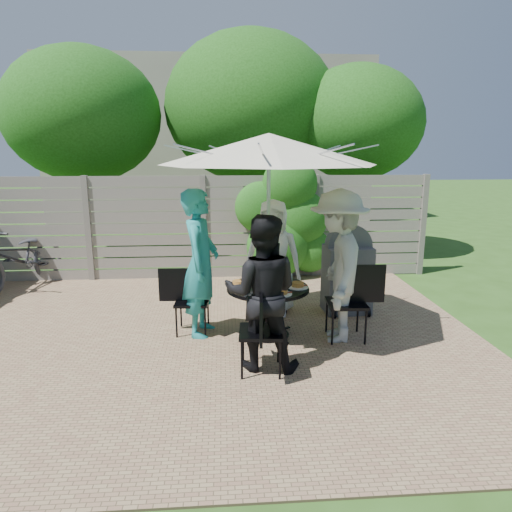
{
  "coord_description": "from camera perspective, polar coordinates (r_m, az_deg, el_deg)",
  "views": [
    {
      "loc": [
        0.33,
        -5.03,
        2.27
      ],
      "look_at": [
        0.74,
        0.47,
        0.99
      ],
      "focal_mm": 32.0,
      "sensor_mm": 36.0,
      "label": 1
    }
  ],
  "objects": [
    {
      "name": "chair_left",
      "position": [
        5.84,
        -8.07,
        -7.21
      ],
      "size": [
        0.63,
        0.44,
        0.85
      ],
      "rotation": [
        0.0,
        0.0,
        6.21
      ],
      "color": "black",
      "rests_on": "ground"
    },
    {
      "name": "chair_right",
      "position": [
        5.7,
        11.3,
        -7.54
      ],
      "size": [
        0.69,
        0.48,
        0.95
      ],
      "rotation": [
        0.0,
        0.0,
        3.09
      ],
      "color": "black",
      "rests_on": "ground"
    },
    {
      "name": "bbq_grill",
      "position": [
        6.55,
        11.32,
        -2.07
      ],
      "size": [
        0.64,
        0.51,
        1.28
      ],
      "rotation": [
        0.0,
        0.0,
        0.04
      ],
      "color": "#505055",
      "rests_on": "ground"
    },
    {
      "name": "backyard_envelope",
      "position": [
        15.33,
        -5.33,
        14.31
      ],
      "size": [
        60.0,
        60.0,
        5.0
      ],
      "color": "#2E5119",
      "rests_on": "ground"
    },
    {
      "name": "bicycle",
      "position": [
        8.52,
        -27.48,
        -0.15
      ],
      "size": [
        1.35,
        2.15,
        1.07
      ],
      "primitive_type": "imported",
      "rotation": [
        0.0,
        0.0,
        -0.34
      ],
      "color": "#333338",
      "rests_on": "ground"
    },
    {
      "name": "chair_back",
      "position": [
        6.59,
        2.13,
        -4.39
      ],
      "size": [
        0.53,
        0.72,
        0.96
      ],
      "rotation": [
        0.0,
        0.0,
        4.54
      ],
      "color": "black",
      "rests_on": "ground"
    },
    {
      "name": "person_right",
      "position": [
        5.5,
        10.19,
        -1.32
      ],
      "size": [
        0.88,
        1.29,
        1.84
      ],
      "primitive_type": "imported",
      "rotation": [
        0.0,
        0.0,
        4.54
      ],
      "color": "#B2B2AD",
      "rests_on": "ground"
    },
    {
      "name": "person_front",
      "position": [
        4.72,
        0.75,
        -4.7
      ],
      "size": [
        0.9,
        0.76,
        1.65
      ],
      "primitive_type": "imported",
      "rotation": [
        0.0,
        0.0,
        2.97
      ],
      "color": "black",
      "rests_on": "ground"
    },
    {
      "name": "person_left",
      "position": [
        5.62,
        -6.95,
        -0.95
      ],
      "size": [
        0.55,
        0.73,
        1.83
      ],
      "primitive_type": "imported",
      "rotation": [
        0.0,
        0.0,
        7.68
      ],
      "color": "teal",
      "rests_on": "ground"
    },
    {
      "name": "plate_extra",
      "position": [
        5.26,
        3.22,
        -4.58
      ],
      "size": [
        0.24,
        0.24,
        0.06
      ],
      "color": "white",
      "rests_on": "patio_table"
    },
    {
      "name": "glass_left",
      "position": [
        5.47,
        -1.29,
        -3.37
      ],
      "size": [
        0.07,
        0.07,
        0.14
      ],
      "primitive_type": "cylinder",
      "color": "silver",
      "rests_on": "patio_table"
    },
    {
      "name": "chair_front",
      "position": [
        4.8,
        0.6,
        -11.46
      ],
      "size": [
        0.47,
        0.68,
        0.91
      ],
      "rotation": [
        0.0,
        0.0,
        1.49
      ],
      "color": "black",
      "rests_on": "ground"
    },
    {
      "name": "glass_right",
      "position": [
        5.63,
        4.23,
        -2.91
      ],
      "size": [
        0.07,
        0.07,
        0.14
      ],
      "primitive_type": "cylinder",
      "color": "silver",
      "rests_on": "patio_table"
    },
    {
      "name": "umbrella",
      "position": [
        5.33,
        1.62,
        13.19
      ],
      "size": [
        2.94,
        2.94,
        2.46
      ],
      "rotation": [
        0.0,
        0.0,
        -0.18
      ],
      "color": "silver",
      "rests_on": "ground"
    },
    {
      "name": "patio_table",
      "position": [
        5.63,
        1.5,
        -5.74
      ],
      "size": [
        1.15,
        1.15,
        0.65
      ],
      "rotation": [
        0.0,
        0.0,
        -0.18
      ],
      "color": "black",
      "rests_on": "ground"
    },
    {
      "name": "person_back",
      "position": [
        6.32,
        2.09,
        -0.23
      ],
      "size": [
        0.87,
        0.65,
        1.62
      ],
      "primitive_type": "imported",
      "rotation": [
        0.0,
        0.0,
        6.11
      ],
      "color": "white",
      "rests_on": "ground"
    },
    {
      "name": "plate_back",
      "position": [
        5.9,
        1.78,
        -2.59
      ],
      "size": [
        0.26,
        0.26,
        0.06
      ],
      "color": "white",
      "rests_on": "patio_table"
    },
    {
      "name": "plate_left",
      "position": [
        5.6,
        -2.17,
        -3.48
      ],
      "size": [
        0.26,
        0.26,
        0.06
      ],
      "color": "white",
      "rests_on": "patio_table"
    },
    {
      "name": "syrup_jug",
      "position": [
        5.6,
        0.94,
        -2.88
      ],
      "size": [
        0.09,
        0.09,
        0.16
      ],
      "primitive_type": "cylinder",
      "color": "#59280C",
      "rests_on": "patio_table"
    },
    {
      "name": "plate_right",
      "position": [
        5.55,
        5.23,
        -3.69
      ],
      "size": [
        0.26,
        0.26,
        0.06
      ],
      "color": "white",
      "rests_on": "patio_table"
    },
    {
      "name": "glass_front",
      "position": [
        5.29,
        2.44,
        -3.95
      ],
      "size": [
        0.07,
        0.07,
        0.14
      ],
      "primitive_type": "cylinder",
      "color": "silver",
      "rests_on": "patio_table"
    },
    {
      "name": "coffee_cup",
      "position": [
        5.75,
        2.68,
        -2.65
      ],
      "size": [
        0.08,
        0.08,
        0.12
      ],
      "primitive_type": "cylinder",
      "color": "#C6B293",
      "rests_on": "patio_table"
    },
    {
      "name": "plate_front",
      "position": [
        5.22,
        1.21,
        -4.72
      ],
      "size": [
        0.26,
        0.26,
        0.06
      ],
      "color": "white",
      "rests_on": "patio_table"
    }
  ]
}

